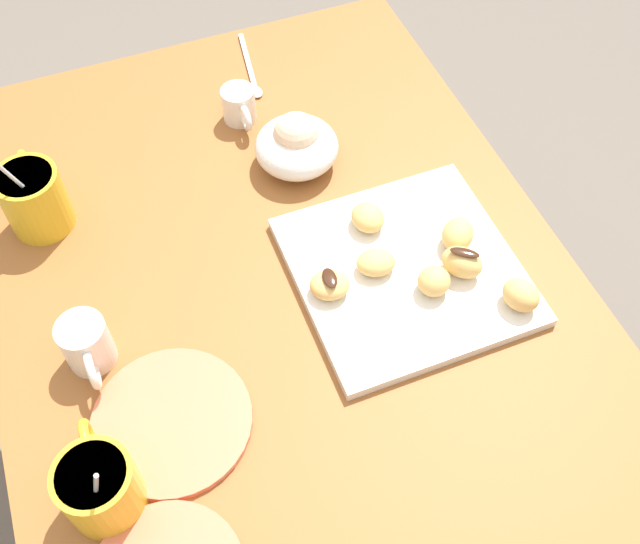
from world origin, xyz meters
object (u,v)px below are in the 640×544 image
at_px(beignet_6, 462,262).
at_px(pastry_plate_square, 406,271).
at_px(beignet_5, 368,218).
at_px(ice_cream_bowl, 297,144).
at_px(chocolate_sauce_pitcher, 239,103).
at_px(beignet_1, 458,235).
at_px(coffee_mug_mustard_right, 34,197).
at_px(beignet_2, 434,281).
at_px(beignet_4, 521,295).
at_px(cream_pitcher_white, 86,343).
at_px(coffee_mug_mustard_left, 99,485).
at_px(beignet_3, 376,263).
at_px(beignet_0, 330,285).
at_px(saucer_coral_left, 172,421).
at_px(dining_table, 285,333).

bearing_deg(beignet_6, pastry_plate_square, 63.43).
bearing_deg(beignet_5, ice_cream_bowl, 15.63).
height_order(chocolate_sauce_pitcher, beignet_5, chocolate_sauce_pitcher).
bearing_deg(pastry_plate_square, beignet_1, -81.73).
height_order(pastry_plate_square, coffee_mug_mustard_right, coffee_mug_mustard_right).
xyz_separation_m(chocolate_sauce_pitcher, beignet_5, (-0.28, -0.09, 0.00)).
bearing_deg(chocolate_sauce_pitcher, beignet_2, -162.35).
distance_m(beignet_2, beignet_4, 0.11).
bearing_deg(cream_pitcher_white, coffee_mug_mustard_left, 173.72).
distance_m(cream_pitcher_white, beignet_1, 0.49).
relative_size(cream_pitcher_white, beignet_2, 2.43).
bearing_deg(beignet_3, pastry_plate_square, -107.19).
distance_m(coffee_mug_mustard_left, beignet_0, 0.36).
height_order(coffee_mug_mustard_left, beignet_3, coffee_mug_mustard_left).
height_order(beignet_1, beignet_3, beignet_1).
bearing_deg(beignet_5, saucer_coral_left, 118.69).
xyz_separation_m(cream_pitcher_white, ice_cream_bowl, (0.22, -0.35, -0.00)).
distance_m(coffee_mug_mustard_left, beignet_5, 0.48).
xyz_separation_m(coffee_mug_mustard_right, cream_pitcher_white, (-0.24, -0.02, -0.01)).
distance_m(beignet_0, beignet_1, 0.19).
distance_m(beignet_2, beignet_5, 0.13).
distance_m(cream_pitcher_white, saucer_coral_left, 0.14).
bearing_deg(beignet_2, pastry_plate_square, 20.65).
bearing_deg(cream_pitcher_white, beignet_3, -91.84).
bearing_deg(ice_cream_bowl, coffee_mug_mustard_left, 137.25).
relative_size(coffee_mug_mustard_left, beignet_1, 2.62).
relative_size(coffee_mug_mustard_left, chocolate_sauce_pitcher, 1.47).
height_order(ice_cream_bowl, beignet_1, ice_cream_bowl).
xyz_separation_m(coffee_mug_mustard_left, beignet_2, (0.11, -0.45, -0.01)).
distance_m(cream_pitcher_white, beignet_6, 0.48).
relative_size(coffee_mug_mustard_left, beignet_0, 2.64).
distance_m(coffee_mug_mustard_right, beignet_3, 0.47).
bearing_deg(beignet_4, beignet_0, 64.25).
bearing_deg(beignet_3, dining_table, 70.92).
xyz_separation_m(coffee_mug_mustard_left, beignet_4, (0.05, -0.54, -0.01)).
bearing_deg(dining_table, beignet_2, -119.14).
bearing_deg(beignet_1, beignet_0, 93.00).
xyz_separation_m(coffee_mug_mustard_right, ice_cream_bowl, (-0.03, -0.37, -0.01)).
distance_m(ice_cream_bowl, beignet_1, 0.27).
distance_m(coffee_mug_mustard_left, ice_cream_bowl, 0.55).
height_order(beignet_0, beignet_5, beignet_5).
bearing_deg(dining_table, beignet_5, -77.09).
bearing_deg(saucer_coral_left, coffee_mug_mustard_left, 125.64).
height_order(coffee_mug_mustard_left, beignet_2, coffee_mug_mustard_left).
height_order(beignet_0, beignet_1, beignet_1).
bearing_deg(chocolate_sauce_pitcher, pastry_plate_square, -162.72).
bearing_deg(beignet_4, beignet_5, 34.35).
relative_size(beignet_2, beignet_6, 0.79).
relative_size(ice_cream_bowl, beignet_0, 2.39).
relative_size(chocolate_sauce_pitcher, beignet_1, 1.78).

